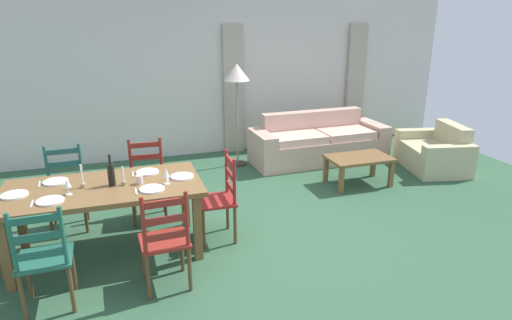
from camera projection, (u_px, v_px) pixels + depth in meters
ground_plane at (253, 237)px, 4.88m from camera, size 9.60×9.60×0.02m
wall_far at (193, 77)px, 7.43m from camera, size 9.60×0.16×2.70m
curtain_panel_left at (234, 90)px, 7.58m from camera, size 0.35×0.08×2.20m
curtain_panel_right at (355, 84)px, 8.29m from camera, size 0.35×0.08×2.20m
dining_table at (104, 194)px, 4.31m from camera, size 1.90×0.96×0.75m
dining_chair_near_left at (44, 258)px, 3.52m from camera, size 0.43×0.41×0.96m
dining_chair_near_right at (165, 240)px, 3.81m from camera, size 0.44×0.42×0.96m
dining_chair_far_left at (66, 188)px, 4.95m from camera, size 0.43×0.41×0.96m
dining_chair_far_right at (148, 180)px, 5.20m from camera, size 0.45×0.43×0.96m
dining_chair_head_east at (220, 198)px, 4.70m from camera, size 0.41×0.43×0.96m
dinner_plate_near_left at (50, 201)px, 3.92m from camera, size 0.24×0.24×0.02m
fork_near_left at (32, 204)px, 3.88m from camera, size 0.02×0.17×0.01m
dinner_plate_near_right at (152, 189)px, 4.19m from camera, size 0.24×0.24×0.02m
fork_near_right at (136, 191)px, 4.15m from camera, size 0.02×0.17×0.01m
dinner_plate_far_left at (56, 182)px, 4.37m from camera, size 0.24×0.24×0.02m
fork_far_left at (39, 184)px, 4.33m from camera, size 0.03×0.17×0.01m
dinner_plate_far_right at (147, 172)px, 4.64m from camera, size 0.24×0.24×0.02m
fork_far_right at (133, 174)px, 4.60m from camera, size 0.02×0.17×0.01m
dinner_plate_head_west at (14, 195)px, 4.05m from camera, size 0.24×0.24×0.02m
dinner_plate_head_east at (182, 176)px, 4.52m from camera, size 0.24×0.24×0.02m
fork_head_east at (168, 179)px, 4.47m from camera, size 0.03×0.17×0.01m
wine_bottle at (111, 174)px, 4.27m from camera, size 0.07×0.07×0.32m
wine_glass_near_left at (67, 184)px, 4.05m from camera, size 0.06×0.06×0.16m
wine_glass_near_right at (166, 174)px, 4.30m from camera, size 0.06×0.06×0.16m
coffee_cup_primary at (139, 180)px, 4.33m from camera, size 0.07×0.07×0.09m
candle_tall at (83, 181)px, 4.23m from camera, size 0.05×0.05×0.24m
candle_short at (124, 180)px, 4.29m from camera, size 0.05×0.05×0.19m
couch at (318, 143)px, 7.35m from camera, size 2.30×0.86×0.80m
coffee_table at (359, 161)px, 6.26m from camera, size 0.90×0.56×0.42m
armchair_upholstered at (436, 153)px, 6.97m from camera, size 1.03×1.31×0.72m
standing_lamp at (237, 79)px, 6.77m from camera, size 0.40×0.40×1.64m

